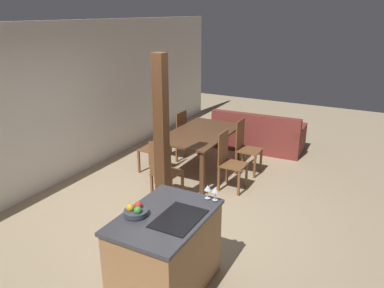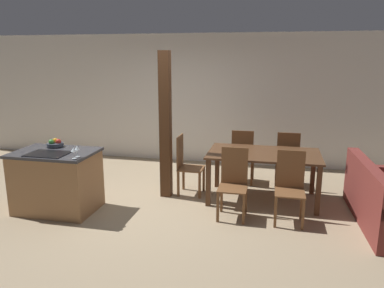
{
  "view_description": "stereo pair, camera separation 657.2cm",
  "coord_description": "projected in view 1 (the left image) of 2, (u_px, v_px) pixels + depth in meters",
  "views": [
    {
      "loc": [
        -4.08,
        -2.28,
        2.84
      ],
      "look_at": [
        0.6,
        0.2,
        0.95
      ],
      "focal_mm": 35.0,
      "sensor_mm": 36.0,
      "label": 1
    },
    {
      "loc": [
        1.8,
        -5.16,
        2.25
      ],
      "look_at": [
        0.6,
        0.2,
        0.95
      ],
      "focal_mm": 35.0,
      "sensor_mm": 36.0,
      "label": 2
    }
  ],
  "objects": [
    {
      "name": "kitchen_island",
      "position": [
        166.0,
        252.0,
        3.92
      ],
      "size": [
        1.16,
        0.81,
        0.91
      ],
      "color": "#9E7047",
      "rests_on": "ground_plane"
    },
    {
      "name": "wine_glass_near",
      "position": [
        215.0,
        190.0,
        4.0
      ],
      "size": [
        0.08,
        0.08,
        0.16
      ],
      "color": "silver",
      "rests_on": "kitchen_island"
    },
    {
      "name": "dining_chair_head_end",
      "position": [
        164.0,
        170.0,
        5.79
      ],
      "size": [
        0.4,
        0.4,
        0.99
      ],
      "rotation": [
        0.0,
        0.0,
        1.57
      ],
      "color": "brown",
      "rests_on": "ground_plane"
    },
    {
      "name": "timber_post",
      "position": [
        162.0,
        137.0,
        5.25
      ],
      "size": [
        0.17,
        0.17,
        2.33
      ],
      "color": "#4C2D19",
      "rests_on": "ground_plane"
    },
    {
      "name": "dining_table",
      "position": [
        200.0,
        137.0,
        6.77
      ],
      "size": [
        1.73,
        1.01,
        0.77
      ],
      "color": "#51331E",
      "rests_on": "ground_plane"
    },
    {
      "name": "dining_chair_far_right",
      "position": [
        177.0,
        134.0,
        7.47
      ],
      "size": [
        0.4,
        0.4,
        0.99
      ],
      "rotation": [
        0.0,
        0.0,
        3.14
      ],
      "color": "brown",
      "rests_on": "ground_plane"
    },
    {
      "name": "dining_chair_near_right",
      "position": [
        245.0,
        146.0,
        6.83
      ],
      "size": [
        0.4,
        0.4,
        0.99
      ],
      "color": "brown",
      "rests_on": "ground_plane"
    },
    {
      "name": "wall_back",
      "position": [
        44.0,
        108.0,
        6.05
      ],
      "size": [
        11.2,
        0.08,
        2.7
      ],
      "color": "silver",
      "rests_on": "ground_plane"
    },
    {
      "name": "wine_glass_middle",
      "position": [
        208.0,
        188.0,
        4.04
      ],
      "size": [
        0.08,
        0.08,
        0.16
      ],
      "color": "silver",
      "rests_on": "kitchen_island"
    },
    {
      "name": "fruit_bowl",
      "position": [
        136.0,
        211.0,
        3.74
      ],
      "size": [
        0.25,
        0.25,
        0.11
      ],
      "color": "#383D47",
      "rests_on": "kitchen_island"
    },
    {
      "name": "couch",
      "position": [
        258.0,
        136.0,
        8.08
      ],
      "size": [
        0.92,
        1.91,
        0.84
      ],
      "rotation": [
        0.0,
        0.0,
        1.61
      ],
      "color": "maroon",
      "rests_on": "ground_plane"
    },
    {
      "name": "ground_plane",
      "position": [
        185.0,
        221.0,
        5.36
      ],
      "size": [
        16.0,
        16.0,
        0.0
      ],
      "primitive_type": "plane",
      "color": "#9E896B"
    },
    {
      "name": "dining_chair_near_left",
      "position": [
        229.0,
        160.0,
        6.19
      ],
      "size": [
        0.4,
        0.4,
        0.99
      ],
      "color": "brown",
      "rests_on": "ground_plane"
    },
    {
      "name": "dining_chair_far_left",
      "position": [
        155.0,
        146.0,
        6.83
      ],
      "size": [
        0.4,
        0.4,
        0.99
      ],
      "rotation": [
        0.0,
        0.0,
        3.14
      ],
      "color": "brown",
      "rests_on": "ground_plane"
    }
  ]
}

